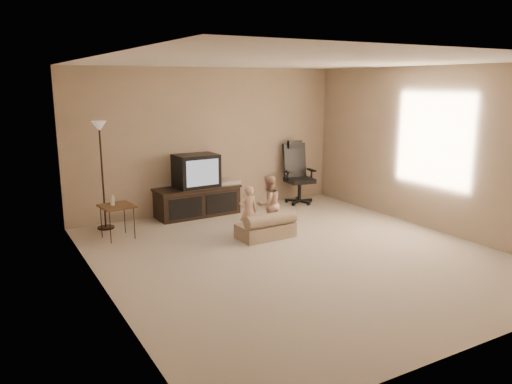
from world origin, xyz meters
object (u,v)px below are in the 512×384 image
Objects in this scene: side_table at (116,206)px; toddler_left at (248,211)px; floor_lamp at (101,151)px; tv_stand at (197,190)px; office_chair at (298,181)px; child_sofa at (267,227)px; toddler_right at (269,204)px.

toddler_left reaches higher than side_table.
toddler_left is at bearing -38.96° from floor_lamp.
floor_lamp is at bearing 178.07° from tv_stand.
office_chair is at bearing -0.92° from floor_lamp.
office_chair reaches higher than child_sofa.
floor_lamp reaches higher than toddler_left.
side_table is at bearing -164.97° from office_chair.
floor_lamp is 2.68m from toddler_right.
office_chair reaches higher than toddler_left.
side_table is (-1.54, -0.61, 0.04)m from tv_stand.
toddler_right reaches higher than child_sofa.
toddler_left is at bearing 122.30° from child_sofa.
side_table is 0.95m from floor_lamp.
tv_stand reaches higher than child_sofa.
office_chair is 2.34m from child_sofa.
side_table is 2.25m from toddler_right.
side_table is at bearing -86.40° from floor_lamp.
office_chair reaches higher than toddler_right.
toddler_right is (0.57, -1.42, -0.01)m from tv_stand.
tv_stand reaches higher than toddler_left.
toddler_left is 0.87× the size of toddler_right.
toddler_left is at bearing -84.36° from tv_stand.
side_table is at bearing -14.54° from toddler_left.
child_sofa is 0.43m from toddler_right.
child_sofa is at bearing -79.87° from tv_stand.
floor_lamp is at bearing -174.51° from office_chair.
office_chair is 3.60m from side_table.
toddler_right is (0.37, 0.02, 0.06)m from toddler_left.
toddler_right is at bearing -165.21° from toddler_left.
tv_stand is at bearing -74.56° from toddler_right.
tv_stand is 1.76m from floor_lamp.
floor_lamp is 2.43m from toddler_left.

